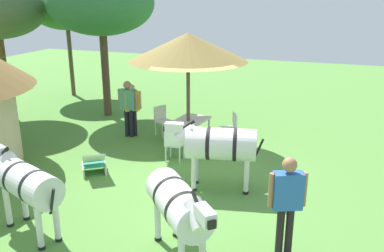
{
  "coord_description": "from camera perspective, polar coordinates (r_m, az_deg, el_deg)",
  "views": [
    {
      "loc": [
        -8.84,
        -3.02,
        4.27
      ],
      "look_at": [
        0.63,
        0.28,
        1.0
      ],
      "focal_mm": 39.08,
      "sensor_mm": 36.0,
      "label": 1
    }
  ],
  "objects": [
    {
      "name": "zebra_toward_hut",
      "position": [
        8.06,
        -21.76,
        -7.19
      ],
      "size": [
        1.11,
        2.05,
        1.55
      ],
      "rotation": [
        0.0,
        0.0,
        5.9
      ],
      "color": "silver",
      "rests_on": "ground_plane"
    },
    {
      "name": "standing_watcher",
      "position": [
        7.03,
        12.85,
        -9.56
      ],
      "size": [
        0.39,
        0.59,
        1.77
      ],
      "rotation": [
        0.0,
        0.0,
        -1.17
      ],
      "color": "black",
      "rests_on": "ground_plane"
    },
    {
      "name": "zebra_by_umbrella",
      "position": [
        6.82,
        -1.73,
        -10.8
      ],
      "size": [
        1.78,
        1.65,
        1.52
      ],
      "rotation": [
        0.0,
        0.0,
        2.3
      ],
      "color": "silver",
      "rests_on": "ground_plane"
    },
    {
      "name": "striped_lounge_chair",
      "position": [
        10.46,
        -13.24,
        -5.01
      ],
      "size": [
        0.96,
        0.89,
        0.64
      ],
      "rotation": [
        0.0,
        0.0,
        5.34
      ],
      "color": "teal",
      "rests_on": "ground_plane"
    },
    {
      "name": "shade_umbrella",
      "position": [
        11.39,
        -0.54,
        10.71
      ],
      "size": [
        3.24,
        3.24,
        3.2
      ],
      "color": "brown",
      "rests_on": "ground_plane"
    },
    {
      "name": "acacia_tree_far_lawn",
      "position": [
        14.7,
        -12.31,
        16.0
      ],
      "size": [
        3.54,
        3.54,
        4.92
      ],
      "color": "#4D3729",
      "rests_on": "ground_plane"
    },
    {
      "name": "patio_dining_table",
      "position": [
        11.86,
        -0.51,
        0.31
      ],
      "size": [
        1.53,
        1.01,
        0.74
      ],
      "rotation": [
        0.0,
        0.0,
        -0.14
      ],
      "color": "silver",
      "rests_on": "ground_plane"
    },
    {
      "name": "guest_beside_umbrella",
      "position": [
        12.7,
        -8.2,
        2.83
      ],
      "size": [
        0.43,
        0.47,
        1.62
      ],
      "rotation": [
        0.0,
        0.0,
        5.38
      ],
      "color": "black",
      "rests_on": "ground_plane"
    },
    {
      "name": "patio_chair_near_hut",
      "position": [
        12.84,
        -4.09,
        1.03
      ],
      "size": [
        0.59,
        0.58,
        0.9
      ],
      "rotation": [
        0.0,
        0.0,
        -3.67
      ],
      "color": "silver",
      "rests_on": "ground_plane"
    },
    {
      "name": "guest_behind_table",
      "position": [
        12.64,
        -8.72,
        3.04
      ],
      "size": [
        0.26,
        0.61,
        1.72
      ],
      "rotation": [
        0.0,
        0.0,
        1.67
      ],
      "color": "black",
      "rests_on": "ground_plane"
    },
    {
      "name": "ground_plane",
      "position": [
        10.27,
        0.32,
        -6.5
      ],
      "size": [
        36.0,
        36.0,
        0.0
      ],
      "primitive_type": "plane",
      "color": "#54893B"
    },
    {
      "name": "acacia_tree_right_background",
      "position": [
        18.13,
        -16.8,
        15.11
      ],
      "size": [
        2.86,
        2.86,
        4.44
      ],
      "color": "brown",
      "rests_on": "ground_plane"
    },
    {
      "name": "zebra_nearest_camera",
      "position": [
        9.17,
        3.66,
        -2.55
      ],
      "size": [
        0.99,
        2.18,
        1.58
      ],
      "rotation": [
        0.0,
        0.0,
        0.2
      ],
      "color": "silver",
      "rests_on": "ground_plane"
    },
    {
      "name": "patio_chair_near_lawn",
      "position": [
        10.79,
        -2.51,
        -2.29
      ],
      "size": [
        0.44,
        0.46,
        0.9
      ],
      "rotation": [
        0.0,
        0.0,
        -1.53
      ],
      "color": "white",
      "rests_on": "ground_plane"
    },
    {
      "name": "patio_chair_west_end",
      "position": [
        12.11,
        5.36,
        -0.06
      ],
      "size": [
        0.58,
        0.57,
        0.9
      ],
      "rotation": [
        0.0,
        0.0,
        0.47
      ],
      "color": "white",
      "rests_on": "ground_plane"
    }
  ]
}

